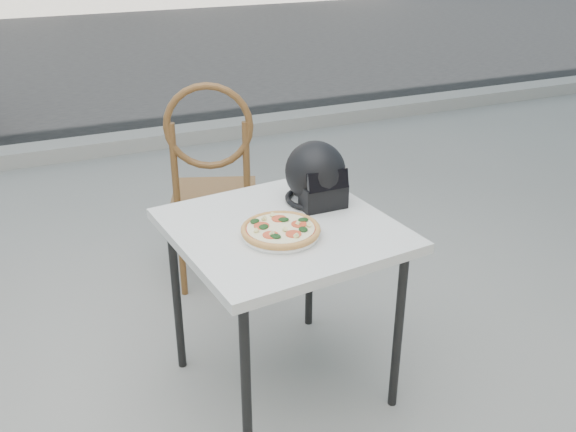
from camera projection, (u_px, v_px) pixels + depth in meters
name	position (u px, v px, depth m)	size (l,w,h in m)	color
ground	(131.00, 390.00, 2.66)	(80.00, 80.00, 0.00)	gray
street_asphalt	(29.00, 61.00, 8.45)	(30.00, 8.00, 0.00)	black
curb	(58.00, 151.00, 5.12)	(30.00, 0.25, 0.12)	gray
cafe_table_main	(282.00, 241.00, 2.40)	(0.86, 0.86, 0.74)	silver
plate	(281.00, 234.00, 2.29)	(0.35, 0.35, 0.02)	white
pizza	(281.00, 229.00, 2.28)	(0.34, 0.34, 0.04)	tan
helmet	(316.00, 176.00, 2.52)	(0.24, 0.25, 0.25)	black
cafe_chair_main	(213.00, 176.00, 3.15)	(0.54, 0.54, 1.11)	brown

